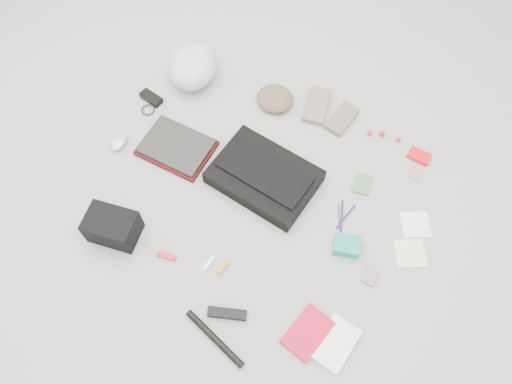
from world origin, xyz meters
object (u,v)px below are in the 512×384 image
at_px(book_red, 308,332).
at_px(bike_helmet, 193,67).
at_px(camera_bag, 113,227).
at_px(laptop, 176,146).
at_px(accordion_wallet, 346,245).
at_px(messenger_bag, 264,177).

bearing_deg(book_red, bike_helmet, 151.71).
bearing_deg(bike_helmet, camera_bag, -93.81).
height_order(laptop, accordion_wallet, accordion_wallet).
relative_size(messenger_bag, accordion_wallet, 4.22).
bearing_deg(accordion_wallet, camera_bag, -172.33).
distance_m(laptop, bike_helmet, 0.45).
xyz_separation_m(messenger_bag, book_red, (0.44, -0.58, -0.03)).
bearing_deg(camera_bag, accordion_wallet, 13.01).
distance_m(laptop, camera_bag, 0.50).
relative_size(bike_helmet, camera_bag, 1.38).
xyz_separation_m(laptop, bike_helmet, (-0.12, 0.43, 0.06)).
relative_size(laptop, bike_helmet, 1.07).
xyz_separation_m(messenger_bag, camera_bag, (-0.50, -0.51, 0.03)).
distance_m(camera_bag, accordion_wallet, 1.02).
xyz_separation_m(messenger_bag, accordion_wallet, (0.46, -0.17, -0.01)).
bearing_deg(laptop, book_red, -28.11).
bearing_deg(book_red, messenger_bag, 143.41).
relative_size(bike_helmet, book_red, 1.47).
height_order(messenger_bag, bike_helmet, bike_helmet).
height_order(camera_bag, accordion_wallet, camera_bag).
height_order(camera_bag, book_red, camera_bag).
bearing_deg(messenger_bag, bike_helmet, 154.32).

